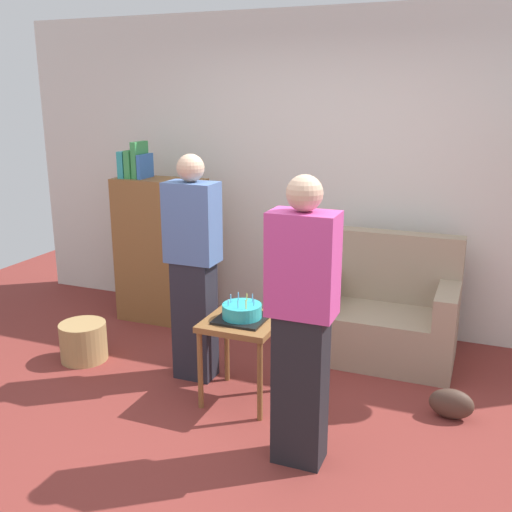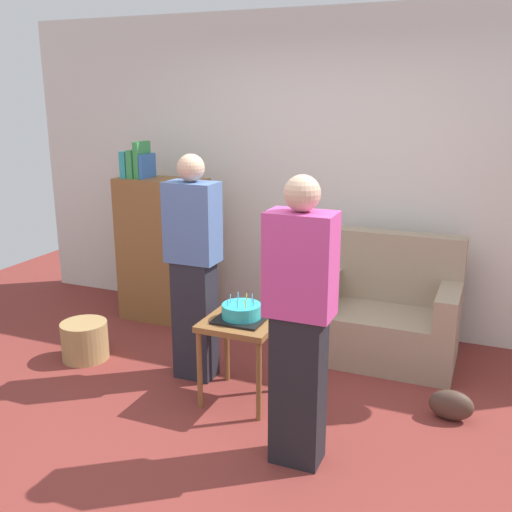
{
  "view_description": "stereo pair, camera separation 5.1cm",
  "coord_description": "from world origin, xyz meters",
  "px_view_note": "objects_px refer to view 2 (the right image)",
  "views": [
    {
      "loc": [
        1.31,
        -2.93,
        2.02
      ],
      "look_at": [
        -0.13,
        0.67,
        0.95
      ],
      "focal_mm": 41.47,
      "sensor_mm": 36.0,
      "label": 1
    },
    {
      "loc": [
        1.36,
        -2.91,
        2.02
      ],
      "look_at": [
        -0.13,
        0.67,
        0.95
      ],
      "focal_mm": 41.47,
      "sensor_mm": 36.0,
      "label": 2
    }
  ],
  "objects_px": {
    "couch": "(385,315)",
    "handbag": "(451,405)",
    "person_blowing_candles": "(194,268)",
    "side_table": "(242,332)",
    "wicker_basket": "(85,341)",
    "bookshelf": "(163,248)",
    "person_holding_cake": "(299,323)",
    "birthday_cake": "(241,312)"
  },
  "relations": [
    {
      "from": "couch",
      "to": "handbag",
      "type": "height_order",
      "value": "couch"
    },
    {
      "from": "person_blowing_candles",
      "to": "side_table",
      "type": "bearing_deg",
      "value": -27.11
    },
    {
      "from": "couch",
      "to": "wicker_basket",
      "type": "relative_size",
      "value": 3.06
    },
    {
      "from": "couch",
      "to": "wicker_basket",
      "type": "height_order",
      "value": "couch"
    },
    {
      "from": "wicker_basket",
      "to": "handbag",
      "type": "distance_m",
      "value": 2.74
    },
    {
      "from": "bookshelf",
      "to": "side_table",
      "type": "xyz_separation_m",
      "value": [
        1.26,
        -1.1,
        -0.18
      ]
    },
    {
      "from": "person_blowing_candles",
      "to": "person_holding_cake",
      "type": "distance_m",
      "value": 1.24
    },
    {
      "from": "person_blowing_candles",
      "to": "bookshelf",
      "type": "bearing_deg",
      "value": 127.06
    },
    {
      "from": "person_blowing_candles",
      "to": "person_holding_cake",
      "type": "height_order",
      "value": "same"
    },
    {
      "from": "side_table",
      "to": "person_blowing_candles",
      "type": "relative_size",
      "value": 0.36
    },
    {
      "from": "couch",
      "to": "side_table",
      "type": "relative_size",
      "value": 1.9
    },
    {
      "from": "couch",
      "to": "person_blowing_candles",
      "type": "height_order",
      "value": "person_blowing_candles"
    },
    {
      "from": "side_table",
      "to": "wicker_basket",
      "type": "xyz_separation_m",
      "value": [
        -1.39,
        0.11,
        -0.34
      ]
    },
    {
      "from": "couch",
      "to": "person_blowing_candles",
      "type": "distance_m",
      "value": 1.57
    },
    {
      "from": "couch",
      "to": "person_holding_cake",
      "type": "relative_size",
      "value": 0.67
    },
    {
      "from": "bookshelf",
      "to": "person_holding_cake",
      "type": "xyz_separation_m",
      "value": [
        1.83,
        -1.61,
        0.16
      ]
    },
    {
      "from": "couch",
      "to": "person_blowing_candles",
      "type": "relative_size",
      "value": 0.67
    },
    {
      "from": "birthday_cake",
      "to": "person_blowing_candles",
      "type": "bearing_deg",
      "value": 157.37
    },
    {
      "from": "birthday_cake",
      "to": "wicker_basket",
      "type": "height_order",
      "value": "birthday_cake"
    },
    {
      "from": "bookshelf",
      "to": "wicker_basket",
      "type": "relative_size",
      "value": 4.49
    },
    {
      "from": "side_table",
      "to": "wicker_basket",
      "type": "relative_size",
      "value": 1.61
    },
    {
      "from": "couch",
      "to": "handbag",
      "type": "distance_m",
      "value": 1.02
    },
    {
      "from": "birthday_cake",
      "to": "person_holding_cake",
      "type": "distance_m",
      "value": 0.79
    },
    {
      "from": "side_table",
      "to": "handbag",
      "type": "bearing_deg",
      "value": 11.23
    },
    {
      "from": "bookshelf",
      "to": "birthday_cake",
      "type": "xyz_separation_m",
      "value": [
        1.26,
        -1.1,
        -0.04
      ]
    },
    {
      "from": "birthday_cake",
      "to": "person_holding_cake",
      "type": "relative_size",
      "value": 0.2
    },
    {
      "from": "person_blowing_candles",
      "to": "handbag",
      "type": "relative_size",
      "value": 5.82
    },
    {
      "from": "couch",
      "to": "birthday_cake",
      "type": "bearing_deg",
      "value": -125.53
    },
    {
      "from": "person_blowing_candles",
      "to": "couch",
      "type": "bearing_deg",
      "value": 31.46
    },
    {
      "from": "bookshelf",
      "to": "person_holding_cake",
      "type": "distance_m",
      "value": 2.44
    },
    {
      "from": "person_holding_cake",
      "to": "handbag",
      "type": "xyz_separation_m",
      "value": [
        0.77,
        0.78,
        -0.73
      ]
    },
    {
      "from": "bookshelf",
      "to": "wicker_basket",
      "type": "bearing_deg",
      "value": -97.87
    },
    {
      "from": "side_table",
      "to": "person_holding_cake",
      "type": "relative_size",
      "value": 0.36
    },
    {
      "from": "couch",
      "to": "wicker_basket",
      "type": "bearing_deg",
      "value": -156.07
    },
    {
      "from": "side_table",
      "to": "person_holding_cake",
      "type": "distance_m",
      "value": 0.84
    },
    {
      "from": "couch",
      "to": "handbag",
      "type": "xyz_separation_m",
      "value": [
        0.58,
        -0.8,
        -0.24
      ]
    },
    {
      "from": "side_table",
      "to": "person_holding_cake",
      "type": "height_order",
      "value": "person_holding_cake"
    },
    {
      "from": "side_table",
      "to": "bookshelf",
      "type": "bearing_deg",
      "value": 138.85
    },
    {
      "from": "wicker_basket",
      "to": "person_holding_cake",
      "type": "bearing_deg",
      "value": -17.63
    },
    {
      "from": "couch",
      "to": "bookshelf",
      "type": "height_order",
      "value": "bookshelf"
    },
    {
      "from": "handbag",
      "to": "person_holding_cake",
      "type": "bearing_deg",
      "value": -134.68
    },
    {
      "from": "bookshelf",
      "to": "person_blowing_candles",
      "type": "bearing_deg",
      "value": -48.46
    }
  ]
}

